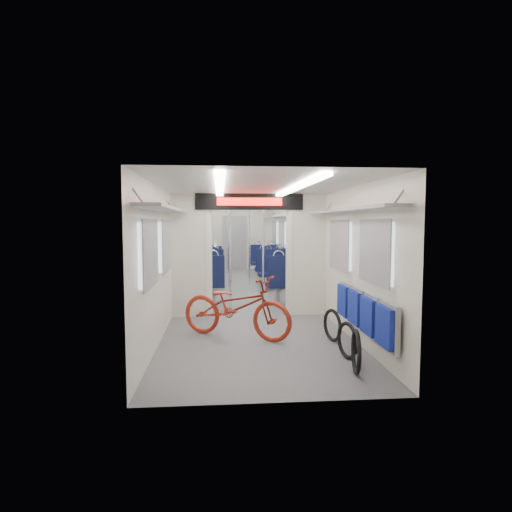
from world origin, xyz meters
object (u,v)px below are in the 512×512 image
at_px(bike_hoop_a, 356,354).
at_px(stanchion_far_left, 228,245).
at_px(seat_bay_near_left, 204,272).
at_px(stanchion_far_right, 249,244).
at_px(bike_hoop_c, 332,327).
at_px(stanchion_near_left, 230,253).
at_px(bike_hoop_b, 347,342).
at_px(bicycle, 236,307).
at_px(flip_bench, 363,312).
at_px(seat_bay_far_left, 208,262).
at_px(seat_bay_far_right, 268,261).
at_px(seat_bay_near_right, 282,272).
at_px(stanchion_near_right, 263,253).

relative_size(bike_hoop_a, stanchion_far_left, 0.23).
bearing_deg(seat_bay_near_left, stanchion_far_right, 52.87).
bearing_deg(bike_hoop_c, stanchion_near_left, 119.93).
height_order(bike_hoop_b, stanchion_far_left, stanchion_far_left).
xyz_separation_m(bicycle, stanchion_far_left, (-0.01, 5.11, 0.67)).
xyz_separation_m(flip_bench, seat_bay_far_left, (-2.29, 7.71, -0.04)).
bearing_deg(stanchion_far_left, stanchion_near_left, -90.32).
bearing_deg(bike_hoop_a, seat_bay_far_right, 90.63).
xyz_separation_m(seat_bay_near_right, stanchion_far_left, (-1.26, 1.42, 0.57)).
distance_m(bicycle, bike_hoop_b, 1.83).
bearing_deg(stanchion_near_right, bicycle, -106.68).
bearing_deg(stanchion_far_left, bicycle, -89.86).
relative_size(stanchion_near_right, stanchion_far_left, 1.00).
xyz_separation_m(seat_bay_far_left, stanchion_near_right, (1.25, -4.63, 0.61)).
height_order(stanchion_near_left, stanchion_far_left, same).
relative_size(flip_bench, seat_bay_far_left, 1.05).
distance_m(seat_bay_near_right, stanchion_near_left, 2.05).
distance_m(seat_bay_far_left, stanchion_near_right, 4.84).
bearing_deg(seat_bay_far_right, flip_bench, -86.88).
height_order(bike_hoop_b, bike_hoop_c, same).
distance_m(seat_bay_near_left, seat_bay_far_right, 3.40).
height_order(bike_hoop_a, stanchion_far_left, stanchion_far_left).
bearing_deg(seat_bay_near_left, bike_hoop_b, -68.01).
relative_size(flip_bench, stanchion_far_right, 0.93).
xyz_separation_m(seat_bay_far_left, seat_bay_far_right, (1.87, -0.04, 0.02)).
bearing_deg(stanchion_near_left, seat_bay_near_right, 49.62).
height_order(seat_bay_far_left, stanchion_near_right, stanchion_near_right).
relative_size(stanchion_far_left, stanchion_far_right, 1.00).
bearing_deg(seat_bay_far_left, stanchion_far_right, -46.79).
distance_m(stanchion_near_left, stanchion_near_right, 0.66).
distance_m(seat_bay_far_right, stanchion_far_left, 2.11).
distance_m(bicycle, stanchion_far_right, 5.52).
bearing_deg(flip_bench, seat_bay_near_right, 95.14).
bearing_deg(bike_hoop_a, bicycle, 128.24).
bearing_deg(seat_bay_near_left, stanchion_far_left, 63.94).
bearing_deg(flip_bench, bicycle, 149.66).
distance_m(seat_bay_near_left, stanchion_far_right, 2.08).
distance_m(bike_hoop_b, seat_bay_far_left, 8.15).
xyz_separation_m(flip_bench, seat_bay_near_right, (-0.42, 4.66, -0.00)).
bearing_deg(bicycle, flip_bench, -91.37).
height_order(seat_bay_near_left, stanchion_far_left, stanchion_far_left).
relative_size(bike_hoop_b, stanchion_far_left, 0.21).
distance_m(stanchion_near_right, stanchion_far_right, 3.35).
bearing_deg(seat_bay_near_right, bike_hoop_a, -89.02).
xyz_separation_m(bicycle, stanchion_near_left, (-0.03, 2.18, 0.67)).
distance_m(seat_bay_near_right, stanchion_far_left, 1.99).
bearing_deg(bike_hoop_c, seat_bay_near_left, 116.01).
distance_m(bike_hoop_b, stanchion_far_right, 6.72).
bearing_deg(bike_hoop_a, flip_bench, 65.69).
bearing_deg(bicycle, stanchion_near_left, 29.71).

